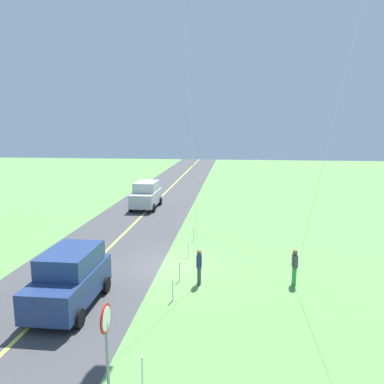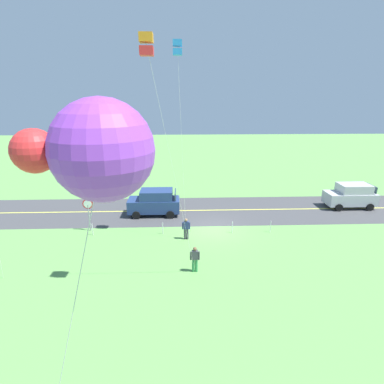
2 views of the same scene
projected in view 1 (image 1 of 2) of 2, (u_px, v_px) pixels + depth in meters
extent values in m
cube|color=#60994C|center=(171.00, 267.00, 19.27)|extent=(120.00, 120.00, 0.10)
cube|color=#424244|center=(94.00, 263.00, 19.69)|extent=(120.00, 7.00, 0.00)
cube|color=#E5E04C|center=(94.00, 263.00, 19.68)|extent=(120.00, 0.16, 0.00)
cube|color=navy|center=(69.00, 285.00, 14.76)|extent=(4.40, 1.90, 1.10)
cube|color=navy|center=(71.00, 260.00, 14.84)|extent=(2.73, 1.75, 0.80)
cube|color=#334756|center=(58.00, 270.00, 13.78)|extent=(0.10, 1.62, 0.64)
cube|color=#334756|center=(86.00, 247.00, 16.42)|extent=(0.10, 1.62, 0.60)
cylinder|color=black|center=(79.00, 318.00, 13.35)|extent=(0.68, 0.22, 0.68)
cylinder|color=black|center=(27.00, 315.00, 13.55)|extent=(0.68, 0.22, 0.68)
cylinder|color=black|center=(106.00, 285.00, 16.15)|extent=(0.68, 0.22, 0.68)
cylinder|color=black|center=(63.00, 283.00, 16.35)|extent=(0.68, 0.22, 0.68)
cube|color=#B7B7BC|center=(146.00, 198.00, 32.47)|extent=(4.40, 1.90, 1.10)
cube|color=#B7B7BC|center=(146.00, 186.00, 32.55)|extent=(2.73, 1.75, 0.80)
cube|color=#334756|center=(143.00, 188.00, 31.48)|extent=(0.10, 1.62, 0.64)
cube|color=#334756|center=(150.00, 183.00, 34.13)|extent=(0.10, 1.62, 0.60)
cylinder|color=black|center=(154.00, 208.00, 31.06)|extent=(0.68, 0.22, 0.68)
cylinder|color=black|center=(131.00, 207.00, 31.26)|extent=(0.68, 0.22, 0.68)
cylinder|color=black|center=(160.00, 201.00, 33.86)|extent=(0.68, 0.22, 0.68)
cylinder|color=black|center=(139.00, 201.00, 34.06)|extent=(0.68, 0.22, 0.68)
cylinder|color=gray|center=(107.00, 359.00, 9.85)|extent=(0.08, 0.08, 2.10)
cylinder|color=red|center=(106.00, 319.00, 9.66)|extent=(0.76, 0.04, 0.76)
cylinder|color=white|center=(107.00, 319.00, 9.65)|extent=(0.62, 0.01, 0.62)
cylinder|color=#338C4C|center=(294.00, 275.00, 17.05)|extent=(0.16, 0.16, 0.82)
cylinder|color=#338C4C|center=(294.00, 276.00, 16.87)|extent=(0.16, 0.16, 0.82)
cube|color=#3F3F47|center=(295.00, 261.00, 16.84)|extent=(0.36, 0.22, 0.56)
cylinder|color=#3F3F47|center=(294.00, 260.00, 17.08)|extent=(0.10, 0.10, 0.52)
cylinder|color=#3F3F47|center=(296.00, 264.00, 16.61)|extent=(0.10, 0.10, 0.52)
sphere|color=brown|center=(295.00, 252.00, 16.77)|extent=(0.22, 0.22, 0.22)
cylinder|color=#3F3F47|center=(199.00, 275.00, 17.07)|extent=(0.16, 0.16, 0.82)
cylinder|color=#3F3F47|center=(199.00, 276.00, 16.89)|extent=(0.16, 0.16, 0.82)
cube|color=navy|center=(199.00, 261.00, 16.86)|extent=(0.36, 0.22, 0.56)
cylinder|color=navy|center=(200.00, 260.00, 17.10)|extent=(0.10, 0.10, 0.52)
cylinder|color=navy|center=(199.00, 264.00, 16.63)|extent=(0.10, 0.10, 0.52)
sphere|color=#9E704C|center=(199.00, 252.00, 16.79)|extent=(0.22, 0.22, 0.22)
cylinder|color=silver|center=(326.00, 152.00, 14.88)|extent=(2.13, 1.64, 11.90)
cylinder|color=silver|center=(192.00, 141.00, 15.76)|extent=(0.46, 0.62, 12.71)
cylinder|color=silver|center=(194.00, 234.00, 23.36)|extent=(0.05, 0.05, 0.90)
cylinder|color=silver|center=(188.00, 249.00, 20.51)|extent=(0.05, 0.05, 0.90)
cylinder|color=silver|center=(180.00, 271.00, 17.33)|extent=(0.05, 0.05, 0.90)
cylinder|color=silver|center=(173.00, 290.00, 15.37)|extent=(0.05, 0.05, 0.90)
cylinder|color=silver|center=(142.00, 372.00, 10.27)|extent=(0.05, 0.05, 0.90)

